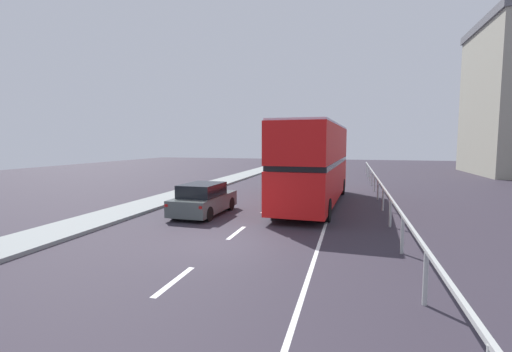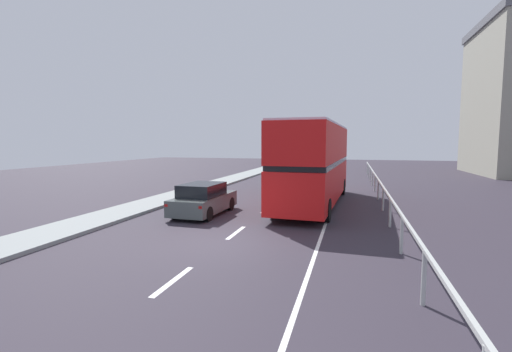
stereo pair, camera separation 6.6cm
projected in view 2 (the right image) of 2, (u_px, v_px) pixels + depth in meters
The scene contains 6 objects.
ground_plane at pixel (224, 244), 11.90m from camera, with size 73.83×120.00×0.10m, color #2F2933.
near_sidewalk_kerb at pixel (69, 228), 13.57m from camera, with size 2.21×80.00×0.14m, color gray.
lane_paint_markings at pixel (312, 202), 19.82m from camera, with size 3.25×46.00×0.01m.
bridge_side_railing at pixel (381, 187), 18.96m from camera, with size 0.10×42.00×1.19m.
double_decker_bus_red at pixel (315, 162), 18.94m from camera, with size 3.05×11.42×4.30m.
hatchback_car_near at pixel (204, 200), 16.41m from camera, with size 1.90×4.08×1.47m.
Camera 2 is at (4.14, -10.92, 3.35)m, focal length 24.81 mm.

